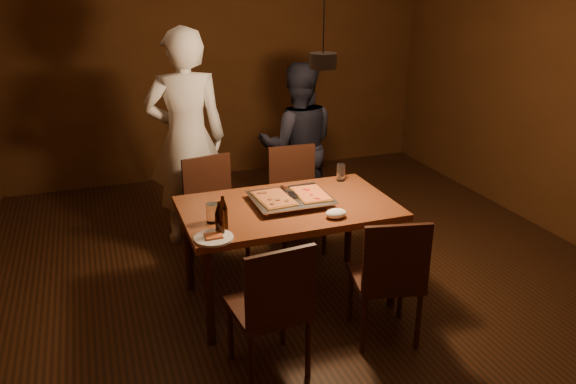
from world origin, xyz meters
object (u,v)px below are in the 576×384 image
object	(u,v)px
beer_bottle_b	(223,213)
pizza_tray	(291,200)
chair_far_right	(295,188)
pendant_lamp	(323,59)
chair_far_left	(213,201)
chair_near_left	(273,299)
dining_table	(288,215)
plate_slice	(214,238)
diner_white	(187,139)
diner_dark	(298,145)
chair_near_right	(390,270)
beer_bottle_a	(220,218)

from	to	relation	value
beer_bottle_b	pizza_tray	bearing A→B (deg)	25.53
chair_far_right	pendant_lamp	bearing A→B (deg)	84.16
chair_far_left	chair_near_left	bearing A→B (deg)	79.96
beer_bottle_b	dining_table	bearing A→B (deg)	24.41
chair_near_left	plate_slice	size ratio (longest dim) A/B	1.98
diner_white	diner_dark	bearing A→B (deg)	-173.28
plate_slice	diner_white	world-z (taller)	diner_white
chair_far_left	pendant_lamp	distance (m)	1.59
diner_white	chair_near_left	bearing A→B (deg)	97.06
plate_slice	chair_near_right	bearing A→B (deg)	-20.00
chair_near_right	chair_far_right	bearing A→B (deg)	104.50
chair_near_right	beer_bottle_a	distance (m)	1.12
beer_bottle_b	plate_slice	distance (m)	0.19
dining_table	chair_far_right	world-z (taller)	chair_far_right
chair_near_right	pizza_tray	world-z (taller)	chair_near_right
beer_bottle_a	pizza_tray	bearing A→B (deg)	29.76
chair_near_left	diner_dark	size ratio (longest dim) A/B	0.31
chair_far_right	pizza_tray	bearing A→B (deg)	70.14
chair_near_left	beer_bottle_b	bearing A→B (deg)	98.21
beer_bottle_b	pendant_lamp	xyz separation A→B (m)	(0.76, 0.22, 0.90)
chair_far_left	chair_near_right	xyz separation A→B (m)	(0.80, -1.52, 0.00)
diner_white	diner_dark	xyz separation A→B (m)	(1.05, 0.04, -0.18)
chair_near_right	pendant_lamp	world-z (taller)	pendant_lamp
dining_table	pizza_tray	size ratio (longest dim) A/B	2.73
chair_far_right	pendant_lamp	xyz separation A→B (m)	(-0.13, -0.85, 1.22)
beer_bottle_a	plate_slice	world-z (taller)	beer_bottle_a
chair_far_left	beer_bottle_a	size ratio (longest dim) A/B	2.19
chair_far_right	plate_slice	distance (m)	1.56
dining_table	chair_near_right	distance (m)	0.86
chair_near_left	diner_dark	world-z (taller)	diner_dark
chair_far_left	beer_bottle_b	distance (m)	1.07
chair_near_left	pizza_tray	xyz separation A→B (m)	(0.42, 0.85, 0.24)
chair_near_left	beer_bottle_a	distance (m)	0.63
beer_bottle_a	pendant_lamp	xyz separation A→B (m)	(0.80, 0.29, 0.90)
chair_far_right	diner_white	bearing A→B (deg)	-24.14
chair_near_left	chair_far_right	bearing A→B (deg)	60.18
chair_far_right	diner_dark	distance (m)	0.57
pendant_lamp	diner_dark	bearing A→B (deg)	76.00
chair_far_left	pendant_lamp	size ratio (longest dim) A/B	0.44
chair_far_right	beer_bottle_a	bearing A→B (deg)	53.54
dining_table	diner_dark	xyz separation A→B (m)	(0.57, 1.30, 0.10)
beer_bottle_a	plate_slice	xyz separation A→B (m)	(-0.05, -0.05, -0.10)
dining_table	diner_dark	world-z (taller)	diner_dark
chair_near_right	plate_slice	xyz separation A→B (m)	(-1.04, 0.38, 0.22)
dining_table	diner_white	size ratio (longest dim) A/B	0.79
chair_far_right	beer_bottle_a	size ratio (longest dim) A/B	2.18
chair_near_left	pizza_tray	size ratio (longest dim) A/B	0.88
chair_near_left	beer_bottle_b	xyz separation A→B (m)	(-0.14, 0.58, 0.33)
diner_white	chair_far_left	bearing A→B (deg)	106.48
chair_far_right	diner_white	size ratio (longest dim) A/B	0.26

